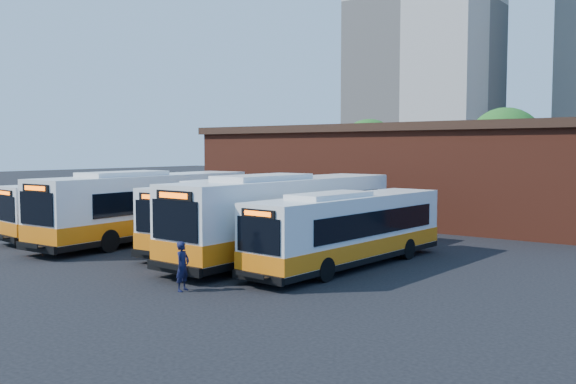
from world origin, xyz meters
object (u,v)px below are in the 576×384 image
Objects in this scene: bus_farwest at (107,210)px; bus_midwest at (243,216)px; transit_worker at (183,266)px; bus_east at (349,232)px; bus_west at (148,209)px; bus_mideast at (286,219)px.

bus_farwest is 0.94× the size of bus_midwest.
bus_midwest is 7.40× the size of transit_worker.
bus_midwest is 6.89m from bus_east.
bus_farwest is 1.02× the size of bus_east.
bus_west is 1.09× the size of bus_midwest.
bus_west is at bearing -169.03° from bus_midwest.
bus_midwest is at bearing 174.14° from bus_east.
bus_midwest is 0.91× the size of bus_mideast.
bus_mideast reaches higher than bus_west.
bus_farwest is at bearing 50.00° from transit_worker.
bus_east is (12.17, 0.17, -0.27)m from bus_west.
bus_midwest is at bearing 12.10° from bus_west.
bus_west reaches higher than bus_farwest.
bus_midwest reaches higher than bus_east.
bus_west is at bearing 7.02° from bus_farwest.
bus_farwest reaches higher than transit_worker.
bus_midwest is at bearing 16.01° from transit_worker.
bus_west is at bearing 42.55° from transit_worker.
bus_east is at bearing -13.41° from bus_midwest.
transit_worker is at bearing -79.90° from bus_mideast.
bus_farwest is 12.15m from bus_mideast.
bus_midwest is (5.39, 1.38, -0.14)m from bus_west.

